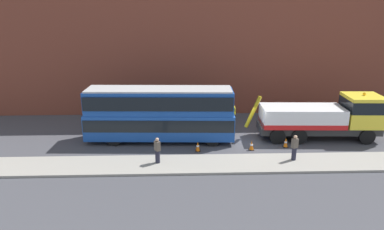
{
  "coord_description": "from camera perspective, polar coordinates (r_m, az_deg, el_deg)",
  "views": [
    {
      "loc": [
        -4.99,
        -25.06,
        9.9
      ],
      "look_at": [
        -4.11,
        0.3,
        2.0
      ],
      "focal_mm": 33.26,
      "sensor_mm": 36.0,
      "label": 1
    }
  ],
  "objects": [
    {
      "name": "ground_plane",
      "position": [
        27.4,
        8.67,
        -4.09
      ],
      "size": [
        120.0,
        120.0,
        0.0
      ],
      "primitive_type": "plane",
      "color": "#424247"
    },
    {
      "name": "near_kerb",
      "position": [
        23.59,
        10.52,
        -7.63
      ],
      "size": [
        60.0,
        2.8,
        0.15
      ],
      "primitive_type": "cube",
      "color": "gray",
      "rests_on": "ground_plane"
    },
    {
      "name": "building_facade",
      "position": [
        33.22,
        6.87,
        14.02
      ],
      "size": [
        60.0,
        1.5,
        16.0
      ],
      "color": "brown",
      "rests_on": "ground_plane"
    },
    {
      "name": "recovery_tow_truck",
      "position": [
        28.79,
        20.56,
        -0.26
      ],
      "size": [
        10.19,
        3.02,
        3.67
      ],
      "rotation": [
        0.0,
        0.0,
        -0.04
      ],
      "color": "#2D2D2D",
      "rests_on": "ground_plane"
    },
    {
      "name": "double_decker_bus",
      "position": [
        26.53,
        -5.19,
        0.42
      ],
      "size": [
        11.13,
        3.02,
        4.06
      ],
      "rotation": [
        0.0,
        0.0,
        -0.04
      ],
      "color": "#19479E",
      "rests_on": "ground_plane"
    },
    {
      "name": "pedestrian_onlooker",
      "position": [
        22.9,
        -5.57,
        -5.7
      ],
      "size": [
        0.44,
        0.48,
        1.71
      ],
      "rotation": [
        0.0,
        0.0,
        0.59
      ],
      "color": "#232333",
      "rests_on": "near_kerb"
    },
    {
      "name": "pedestrian_bystander",
      "position": [
        24.15,
        16.11,
        -5.09
      ],
      "size": [
        0.48,
        0.43,
        1.71
      ],
      "rotation": [
        0.0,
        0.0,
        2.1
      ],
      "color": "#232333",
      "rests_on": "near_kerb"
    },
    {
      "name": "traffic_cone_near_bus",
      "position": [
        25.1,
        0.94,
        -5.1
      ],
      "size": [
        0.36,
        0.36,
        0.72
      ],
      "color": "orange",
      "rests_on": "ground_plane"
    },
    {
      "name": "traffic_cone_midway",
      "position": [
        25.63,
        9.53,
        -4.85
      ],
      "size": [
        0.36,
        0.36,
        0.72
      ],
      "color": "orange",
      "rests_on": "ground_plane"
    },
    {
      "name": "traffic_cone_near_truck",
      "position": [
        26.66,
        14.8,
        -4.32
      ],
      "size": [
        0.36,
        0.36,
        0.72
      ],
      "color": "orange",
      "rests_on": "ground_plane"
    }
  ]
}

